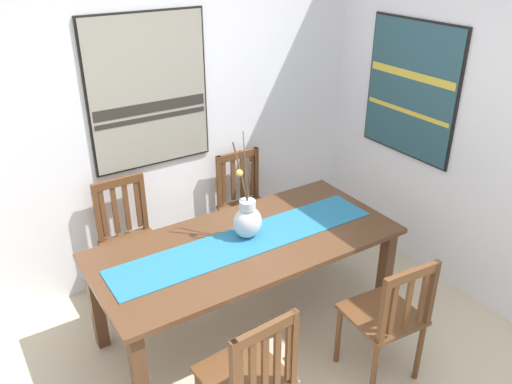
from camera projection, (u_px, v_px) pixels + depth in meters
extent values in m
cube|color=silver|center=(153.00, 112.00, 3.97)|extent=(6.40, 0.12, 2.70)
cube|color=#51331E|center=(247.00, 243.00, 3.49)|extent=(2.05, 0.94, 0.03)
cube|color=#51331E|center=(140.00, 380.00, 2.91)|extent=(0.08, 0.08, 0.70)
cube|color=#51331E|center=(385.00, 272.00, 3.82)|extent=(0.08, 0.08, 0.70)
cube|color=#51331E|center=(97.00, 304.00, 3.50)|extent=(0.08, 0.08, 0.70)
cube|color=#51331E|center=(318.00, 226.00, 4.41)|extent=(0.08, 0.08, 0.70)
cube|color=#236B93|center=(247.00, 240.00, 3.48)|extent=(1.89, 0.36, 0.01)
ellipsoid|color=silver|center=(248.00, 222.00, 3.49)|extent=(0.20, 0.17, 0.22)
cylinder|color=silver|center=(247.00, 205.00, 3.43)|extent=(0.11, 0.11, 0.06)
cylinder|color=brown|center=(249.00, 182.00, 3.33)|extent=(0.01, 0.05, 0.29)
cylinder|color=brown|center=(245.00, 167.00, 3.36)|extent=(0.04, 0.11, 0.44)
cylinder|color=brown|center=(240.00, 172.00, 3.35)|extent=(0.06, 0.10, 0.39)
cylinder|color=brown|center=(244.00, 176.00, 3.38)|extent=(0.02, 0.11, 0.32)
sphere|color=#E5CC4C|center=(239.00, 173.00, 3.33)|extent=(0.05, 0.05, 0.05)
cube|color=brown|center=(382.00, 314.00, 3.24)|extent=(0.45, 0.45, 0.03)
cylinder|color=brown|center=(338.00, 335.00, 3.41)|extent=(0.04, 0.04, 0.44)
cylinder|color=brown|center=(381.00, 318.00, 3.56)|extent=(0.04, 0.04, 0.44)
cylinder|color=brown|center=(374.00, 372.00, 3.13)|extent=(0.04, 0.04, 0.44)
cylinder|color=brown|center=(419.00, 351.00, 3.28)|extent=(0.04, 0.04, 0.44)
cube|color=brown|center=(384.00, 311.00, 2.91)|extent=(0.04, 0.04, 0.44)
cube|color=brown|center=(432.00, 292.00, 3.06)|extent=(0.04, 0.04, 0.44)
cube|color=brown|center=(413.00, 274.00, 2.90)|extent=(0.38, 0.06, 0.06)
cube|color=brown|center=(393.00, 310.00, 2.94)|extent=(0.04, 0.02, 0.35)
cube|color=brown|center=(408.00, 304.00, 2.99)|extent=(0.04, 0.02, 0.35)
cube|color=brown|center=(423.00, 298.00, 3.04)|extent=(0.04, 0.02, 0.35)
cube|color=brown|center=(243.00, 375.00, 2.80)|extent=(0.44, 0.44, 0.03)
cylinder|color=brown|center=(251.00, 372.00, 3.13)|extent=(0.04, 0.04, 0.44)
cube|color=brown|center=(234.00, 379.00, 2.46)|extent=(0.04, 0.04, 0.46)
cube|color=brown|center=(293.00, 347.00, 2.65)|extent=(0.04, 0.04, 0.46)
cube|color=brown|center=(265.00, 331.00, 2.46)|extent=(0.38, 0.06, 0.06)
cube|color=brown|center=(239.00, 379.00, 2.48)|extent=(0.04, 0.02, 0.37)
cube|color=brown|center=(252.00, 372.00, 2.52)|extent=(0.04, 0.02, 0.37)
cube|color=brown|center=(265.00, 365.00, 2.56)|extent=(0.04, 0.02, 0.37)
cube|color=brown|center=(277.00, 358.00, 2.60)|extent=(0.04, 0.02, 0.37)
cube|color=brown|center=(289.00, 351.00, 2.64)|extent=(0.04, 0.02, 0.37)
cube|color=brown|center=(249.00, 212.00, 4.41)|extent=(0.43, 0.43, 0.03)
cylinder|color=brown|center=(278.00, 239.00, 4.46)|extent=(0.04, 0.04, 0.44)
cylinder|color=brown|center=(242.00, 251.00, 4.30)|extent=(0.04, 0.04, 0.44)
cylinder|color=brown|center=(256.00, 221.00, 4.74)|extent=(0.04, 0.04, 0.44)
cylinder|color=brown|center=(221.00, 232.00, 4.57)|extent=(0.04, 0.04, 0.44)
cube|color=brown|center=(256.00, 173.00, 4.53)|extent=(0.04, 0.04, 0.46)
cube|color=brown|center=(219.00, 182.00, 4.36)|extent=(0.04, 0.04, 0.46)
cube|color=brown|center=(237.00, 155.00, 4.36)|extent=(0.38, 0.04, 0.06)
cube|color=brown|center=(252.00, 175.00, 4.52)|extent=(0.04, 0.02, 0.37)
cube|color=brown|center=(242.00, 178.00, 4.48)|extent=(0.04, 0.02, 0.37)
cube|color=brown|center=(233.00, 180.00, 4.43)|extent=(0.04, 0.02, 0.37)
cube|color=brown|center=(224.00, 182.00, 4.39)|extent=(0.04, 0.02, 0.37)
cube|color=brown|center=(134.00, 247.00, 3.92)|extent=(0.43, 0.43, 0.03)
cylinder|color=brown|center=(168.00, 276.00, 3.98)|extent=(0.04, 0.04, 0.44)
cylinder|color=brown|center=(123.00, 293.00, 3.81)|extent=(0.04, 0.04, 0.44)
cylinder|color=brown|center=(149.00, 255.00, 4.25)|extent=(0.04, 0.04, 0.44)
cylinder|color=brown|center=(106.00, 269.00, 4.07)|extent=(0.04, 0.04, 0.44)
cube|color=brown|center=(143.00, 201.00, 4.04)|extent=(0.04, 0.04, 0.48)
cube|color=brown|center=(97.00, 214.00, 3.86)|extent=(0.04, 0.04, 0.48)
cube|color=brown|center=(117.00, 182.00, 3.86)|extent=(0.38, 0.04, 0.06)
cube|color=brown|center=(138.00, 204.00, 4.02)|extent=(0.04, 0.02, 0.39)
cube|color=brown|center=(127.00, 208.00, 3.98)|extent=(0.04, 0.02, 0.39)
cube|color=brown|center=(115.00, 211.00, 3.93)|extent=(0.04, 0.02, 0.39)
cube|color=brown|center=(103.00, 214.00, 3.89)|extent=(0.04, 0.02, 0.39)
cube|color=black|center=(148.00, 92.00, 3.82)|extent=(0.93, 0.04, 1.14)
cube|color=gray|center=(150.00, 93.00, 3.81)|extent=(0.90, 0.01, 1.11)
cube|color=#2D2823|center=(151.00, 107.00, 3.85)|extent=(0.87, 0.00, 0.08)
cube|color=#2D2823|center=(152.00, 118.00, 3.89)|extent=(0.87, 0.00, 0.04)
cube|color=black|center=(412.00, 89.00, 4.10)|extent=(0.04, 0.90, 1.07)
cube|color=#284C56|center=(410.00, 90.00, 4.09)|extent=(0.01, 0.87, 1.04)
cube|color=gold|center=(406.00, 111.00, 4.17)|extent=(0.00, 0.84, 0.03)
cube|color=gold|center=(411.00, 75.00, 4.04)|extent=(0.00, 0.84, 0.06)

